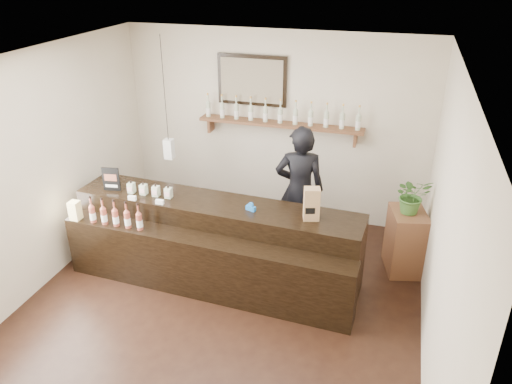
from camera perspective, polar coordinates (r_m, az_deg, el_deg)
name	(u,v)px	position (r m, az deg, el deg)	size (l,w,h in m)	color
ground	(219,308)	(5.97, -4.21, -13.12)	(5.00, 5.00, 0.00)	black
room_shell	(214,175)	(5.07, -4.83, 2.00)	(5.00, 5.00, 5.00)	beige
back_wall_decor	(263,105)	(7.22, 0.84, 9.89)	(2.66, 0.96, 1.69)	brown
counter	(213,245)	(6.21, -4.89, -6.09)	(3.62, 1.14, 1.17)	black
promo_sign	(111,179)	(6.52, -16.23, 1.41)	(0.22, 0.05, 0.31)	black
paper_bag	(312,204)	(5.61, 6.38, -1.37)	(0.21, 0.18, 0.39)	#936D47
tape_dispenser	(251,207)	(5.83, -0.60, -1.77)	(0.13, 0.08, 0.10)	#195FB0
side_cabinet	(405,241)	(6.66, 16.69, -5.39)	(0.54, 0.65, 0.83)	brown
potted_plant	(412,195)	(6.36, 17.42, -0.37)	(0.42, 0.37, 0.47)	#3D6B2B
shopkeeper	(300,182)	(6.57, 5.02, 1.11)	(0.73, 0.48, 2.01)	black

